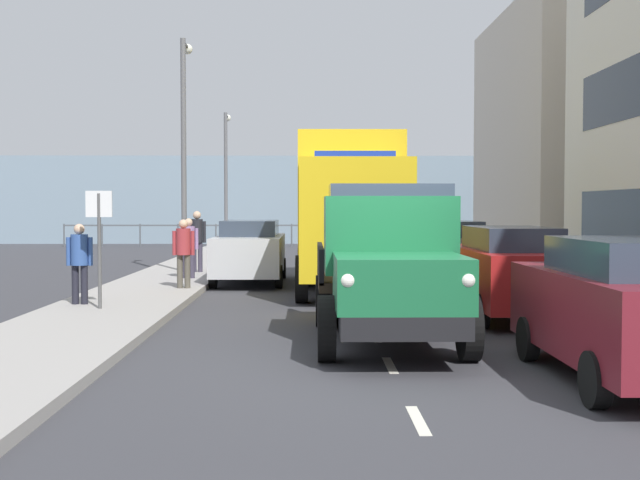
% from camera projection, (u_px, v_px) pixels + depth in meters
% --- Properties ---
extents(ground_plane, '(80.00, 80.00, 0.00)m').
position_uv_depth(ground_plane, '(349.00, 284.00, 22.03)').
color(ground_plane, '#38383D').
extents(sidewalk_left, '(2.59, 43.14, 0.15)m').
position_uv_depth(sidewalk_left, '(530.00, 281.00, 22.09)').
color(sidewalk_left, '#9E9993').
rests_on(sidewalk_left, ground_plane).
extents(sidewalk_right, '(2.59, 43.14, 0.15)m').
position_uv_depth(sidewalk_right, '(166.00, 282.00, 21.96)').
color(sidewalk_right, '#9E9993').
rests_on(sidewalk_right, ground_plane).
extents(road_centreline_markings, '(0.12, 39.59, 0.01)m').
position_uv_depth(road_centreline_markings, '(349.00, 284.00, 21.94)').
color(road_centreline_markings, silver).
rests_on(road_centreline_markings, ground_plane).
extents(building_far_block, '(8.46, 10.49, 9.45)m').
position_uv_depth(building_far_block, '(613.00, 138.00, 30.81)').
color(building_far_block, beige).
rests_on(building_far_block, ground_plane).
extents(sea_horizon, '(80.00, 0.80, 5.00)m').
position_uv_depth(sea_horizon, '(328.00, 200.00, 46.47)').
color(sea_horizon, gray).
rests_on(sea_horizon, ground_plane).
extents(seawall_railing, '(28.08, 0.08, 1.20)m').
position_uv_depth(seawall_railing, '(329.00, 229.00, 42.94)').
color(seawall_railing, '#4C5156').
rests_on(seawall_railing, ground_plane).
extents(truck_vintage_green, '(2.17, 5.64, 2.43)m').
position_uv_depth(truck_vintage_green, '(389.00, 267.00, 12.25)').
color(truck_vintage_green, black).
rests_on(truck_vintage_green, ground_plane).
extents(lorry_cargo_yellow, '(2.58, 8.20, 3.87)m').
position_uv_depth(lorry_cargo_yellow, '(348.00, 208.00, 20.46)').
color(lorry_cargo_yellow, gold).
rests_on(lorry_cargo_yellow, ground_plane).
extents(car_maroon_kerbside_near, '(1.76, 4.20, 1.72)m').
position_uv_depth(car_maroon_kerbside_near, '(625.00, 307.00, 9.67)').
color(car_maroon_kerbside_near, maroon).
rests_on(car_maroon_kerbside_near, ground_plane).
extents(car_red_kerbside_1, '(1.75, 4.51, 1.72)m').
position_uv_depth(car_red_kerbside_1, '(508.00, 270.00, 15.34)').
color(car_red_kerbside_1, '#B21E1E').
rests_on(car_red_kerbside_1, ground_plane).
extents(car_grey_kerbside_2, '(1.79, 4.20, 1.72)m').
position_uv_depth(car_grey_kerbside_2, '(449.00, 252.00, 21.81)').
color(car_grey_kerbside_2, slate).
rests_on(car_grey_kerbside_2, ground_plane).
extents(car_silver_oppositeside_0, '(1.88, 4.64, 1.72)m').
position_uv_depth(car_silver_oppositeside_0, '(250.00, 250.00, 22.32)').
color(car_silver_oppositeside_0, '#B7BABF').
rests_on(car_silver_oppositeside_0, ground_plane).
extents(pedestrian_strolling, '(0.53, 0.34, 1.61)m').
position_uv_depth(pedestrian_strolling, '(80.00, 257.00, 16.19)').
color(pedestrian_strolling, black).
rests_on(pedestrian_strolling, sidewalk_right).
extents(pedestrian_in_dark_coat, '(0.53, 0.34, 1.64)m').
position_uv_depth(pedestrian_in_dark_coat, '(183.00, 248.00, 19.40)').
color(pedestrian_in_dark_coat, '#4C473D').
rests_on(pedestrian_in_dark_coat, sidewalk_right).
extents(pedestrian_couple_a, '(0.53, 0.34, 1.63)m').
position_uv_depth(pedestrian_couple_a, '(189.00, 243.00, 22.12)').
color(pedestrian_couple_a, '#383342').
rests_on(pedestrian_couple_a, sidewalk_right).
extents(pedestrian_with_bag, '(0.53, 0.34, 1.82)m').
position_uv_depth(pedestrian_with_bag, '(197.00, 236.00, 24.24)').
color(pedestrian_with_bag, '#383342').
rests_on(pedestrian_with_bag, sidewalk_right).
extents(lamp_post_promenade, '(0.32, 1.14, 7.00)m').
position_uv_depth(lamp_post_promenade, '(184.00, 135.00, 24.52)').
color(lamp_post_promenade, '#59595B').
rests_on(lamp_post_promenade, sidewalk_right).
extents(lamp_post_far, '(0.32, 1.14, 6.27)m').
position_uv_depth(lamp_post_far, '(226.00, 168.00, 37.36)').
color(lamp_post_far, '#59595B').
rests_on(lamp_post_far, sidewalk_right).
extents(street_sign, '(0.50, 0.07, 2.25)m').
position_uv_depth(street_sign, '(99.00, 228.00, 15.46)').
color(street_sign, '#4C4C4C').
rests_on(street_sign, sidewalk_right).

